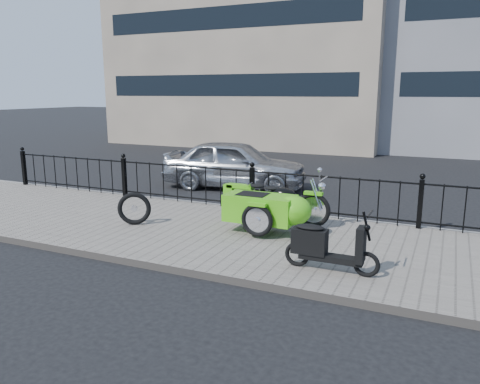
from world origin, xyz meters
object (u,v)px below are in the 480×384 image
at_px(spare_tire, 134,209).
at_px(sedan_car, 235,164).
at_px(motorcycle_sidecar, 272,207).
at_px(scooter, 325,246).

bearing_deg(spare_tire, sedan_car, 89.79).
height_order(motorcycle_sidecar, scooter, motorcycle_sidecar).
distance_m(motorcycle_sidecar, scooter, 2.06).
bearing_deg(sedan_car, motorcycle_sidecar, -154.97).
relative_size(motorcycle_sidecar, sedan_car, 0.56).
distance_m(scooter, sedan_car, 6.79).
height_order(spare_tire, sedan_car, sedan_car).
height_order(motorcycle_sidecar, spare_tire, motorcycle_sidecar).
xyz_separation_m(motorcycle_sidecar, scooter, (1.40, -1.51, -0.10)).
relative_size(scooter, sedan_car, 0.35).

